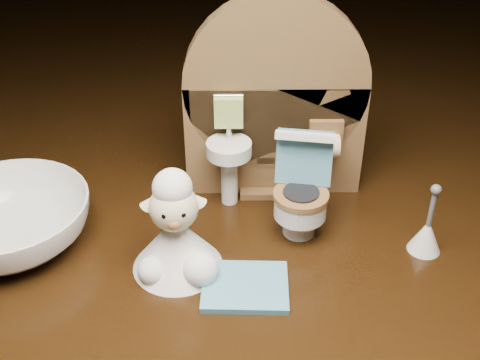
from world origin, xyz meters
name	(u,v)px	position (x,y,z in m)	size (l,w,h in m)	color
backdrop_panel	(274,111)	(0.00, 0.06, 0.07)	(0.13, 0.05, 0.15)	brown
toy_toilet	(302,194)	(0.02, 0.02, 0.03)	(0.04, 0.05, 0.07)	white
bath_mat	(245,286)	(-0.02, -0.05, 0.00)	(0.05, 0.04, 0.00)	teal
toilet_brush	(427,233)	(0.10, -0.01, 0.01)	(0.02, 0.02, 0.05)	white
plush_lamb	(176,236)	(-0.07, -0.03, 0.03)	(0.06, 0.06, 0.08)	white
ceramic_bowl	(9,223)	(-0.18, 0.00, 0.02)	(0.11, 0.11, 0.03)	white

